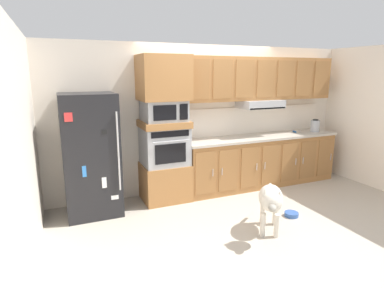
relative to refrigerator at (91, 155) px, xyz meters
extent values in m
plane|color=#B2A899|center=(2.04, -0.68, -0.88)|extent=(9.60, 9.60, 0.00)
cube|color=silver|center=(2.04, 0.43, 0.37)|extent=(6.20, 0.12, 2.50)
cube|color=silver|center=(-0.76, -0.68, 0.37)|extent=(0.12, 7.10, 2.50)
cube|color=white|center=(4.84, -0.68, 0.37)|extent=(0.12, 7.10, 2.50)
cube|color=black|center=(0.00, 0.00, 0.00)|extent=(0.76, 0.70, 1.76)
cylinder|color=silver|center=(0.33, -0.37, 0.10)|extent=(0.02, 0.02, 1.10)
cube|color=red|center=(-0.27, -0.35, 0.60)|extent=(0.10, 0.01, 0.12)
cube|color=black|center=(0.16, -0.35, 0.38)|extent=(0.07, 0.01, 0.06)
cube|color=white|center=(0.25, -0.35, -0.56)|extent=(0.10, 0.01, 0.06)
cube|color=#337FDB|center=(-0.13, -0.35, -0.13)|extent=(0.05, 0.01, 0.15)
cube|color=white|center=(0.12, -0.35, -0.32)|extent=(0.06, 0.01, 0.15)
cube|color=#A8703D|center=(1.13, 0.07, -0.58)|extent=(0.74, 0.62, 0.60)
cube|color=#A8AAAF|center=(1.13, 0.07, 0.02)|extent=(0.70, 0.58, 0.60)
cube|color=black|center=(1.13, -0.23, -0.04)|extent=(0.49, 0.01, 0.30)
cube|color=black|center=(1.13, -0.23, 0.26)|extent=(0.59, 0.01, 0.09)
cylinder|color=#A8AAAF|center=(1.13, -0.25, 0.15)|extent=(0.56, 0.02, 0.02)
cube|color=#A8703D|center=(1.13, 0.07, 0.37)|extent=(0.74, 0.62, 0.10)
cube|color=#A8AAAF|center=(1.13, 0.07, 0.58)|extent=(0.64, 0.53, 0.32)
cube|color=black|center=(1.06, -0.20, 0.58)|extent=(0.35, 0.01, 0.22)
cube|color=black|center=(1.36, -0.20, 0.58)|extent=(0.13, 0.01, 0.24)
cube|color=#A8703D|center=(1.13, 0.07, 1.08)|extent=(0.74, 0.62, 0.68)
cube|color=#A8703D|center=(2.98, 0.07, -0.44)|extent=(2.95, 0.60, 0.88)
cube|color=#9A6738|center=(1.71, -0.24, -0.42)|extent=(0.35, 0.01, 0.70)
cylinder|color=#BCBCC1|center=(1.84, -0.25, -0.42)|extent=(0.01, 0.01, 0.12)
cube|color=#9A6738|center=(2.14, -0.24, -0.42)|extent=(0.35, 0.01, 0.70)
cylinder|color=#BCBCC1|center=(2.01, -0.25, -0.42)|extent=(0.01, 0.01, 0.12)
cube|color=#9A6738|center=(2.56, -0.24, -0.42)|extent=(0.35, 0.01, 0.70)
cylinder|color=#BCBCC1|center=(2.68, -0.25, -0.42)|extent=(0.01, 0.01, 0.12)
cube|color=#9A6738|center=(2.98, -0.24, -0.42)|extent=(0.35, 0.01, 0.70)
cylinder|color=#BCBCC1|center=(2.85, -0.25, -0.42)|extent=(0.01, 0.01, 0.12)
cube|color=#9A6738|center=(3.40, -0.24, -0.42)|extent=(0.35, 0.01, 0.70)
cylinder|color=#BCBCC1|center=(3.53, -0.25, -0.42)|extent=(0.01, 0.01, 0.12)
cube|color=#9A6738|center=(3.82, -0.24, -0.42)|extent=(0.35, 0.01, 0.70)
cylinder|color=#BCBCC1|center=(3.69, -0.25, -0.42)|extent=(0.01, 0.01, 0.12)
cube|color=#9A6738|center=(4.24, -0.24, -0.42)|extent=(0.35, 0.01, 0.70)
cylinder|color=#BCBCC1|center=(4.37, -0.25, -0.42)|extent=(0.01, 0.01, 0.12)
cube|color=#BCB2A3|center=(2.98, 0.07, 0.02)|extent=(2.99, 0.64, 0.04)
cube|color=white|center=(2.98, 0.36, 0.29)|extent=(2.99, 0.02, 0.50)
cube|color=#A8703D|center=(2.98, 0.20, 1.05)|extent=(2.95, 0.34, 0.74)
cube|color=#A8AAAF|center=(2.96, 0.13, 0.61)|extent=(0.76, 0.48, 0.14)
cube|color=black|center=(2.96, -0.09, 0.55)|extent=(0.72, 0.04, 0.02)
cube|color=#9A6738|center=(1.71, 0.02, 1.05)|extent=(0.35, 0.01, 0.63)
cube|color=#9A6738|center=(2.14, 0.02, 1.05)|extent=(0.35, 0.01, 0.63)
cube|color=#9A6738|center=(2.56, 0.02, 1.05)|extent=(0.35, 0.01, 0.63)
cube|color=#9A6738|center=(2.98, 0.02, 1.05)|extent=(0.35, 0.01, 0.63)
cube|color=#9A6738|center=(3.40, 0.02, 1.05)|extent=(0.35, 0.01, 0.63)
cube|color=#9A6738|center=(3.82, 0.02, 1.05)|extent=(0.35, 0.01, 0.63)
cube|color=#9A6738|center=(4.24, 0.02, 1.05)|extent=(0.35, 0.01, 0.63)
cylinder|color=blue|center=(3.76, 0.12, 0.05)|extent=(0.05, 0.10, 0.03)
cylinder|color=silver|center=(3.87, 0.09, 0.05)|extent=(0.03, 0.12, 0.01)
cylinder|color=#A8AAAF|center=(4.17, 0.02, 0.15)|extent=(0.17, 0.17, 0.22)
cylinder|color=black|center=(4.17, 0.02, 0.27)|extent=(0.10, 0.10, 0.02)
ellipsoid|color=beige|center=(2.06, -1.48, -0.42)|extent=(0.54, 0.59, 0.31)
sphere|color=beige|center=(1.85, -1.78, -0.34)|extent=(0.25, 0.25, 0.25)
ellipsoid|color=gray|center=(1.78, -1.88, -0.36)|extent=(0.15, 0.17, 0.09)
cone|color=beige|center=(1.93, -1.81, -0.23)|extent=(0.07, 0.07, 0.08)
cone|color=beige|center=(1.79, -1.72, -0.23)|extent=(0.07, 0.07, 0.08)
cylinder|color=beige|center=(2.25, -1.21, -0.39)|extent=(0.13, 0.17, 0.14)
cylinder|color=beige|center=(2.03, -1.67, -0.73)|extent=(0.07, 0.07, 0.31)
cylinder|color=beige|center=(1.89, -1.58, -0.73)|extent=(0.07, 0.07, 0.31)
cylinder|color=beige|center=(2.23, -1.38, -0.73)|extent=(0.07, 0.07, 0.31)
cylinder|color=beige|center=(2.09, -1.29, -0.73)|extent=(0.07, 0.07, 0.31)
cylinder|color=#3359A5|center=(2.61, -1.27, -0.85)|extent=(0.20, 0.20, 0.06)
cylinder|color=brown|center=(2.61, -1.27, -0.84)|extent=(0.15, 0.15, 0.03)
camera|label=1|loc=(-0.40, -4.66, 1.15)|focal=29.89mm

